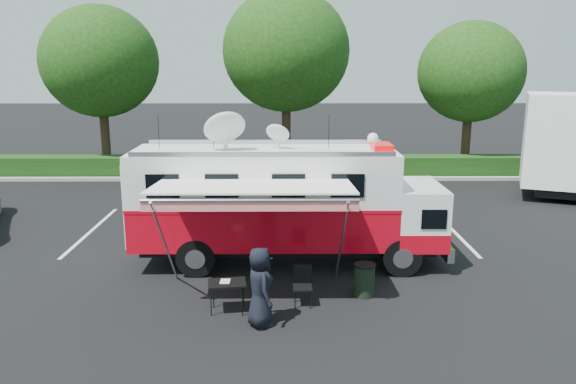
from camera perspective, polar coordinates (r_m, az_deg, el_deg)
name	(u,v)px	position (r m, az deg, el deg)	size (l,w,h in m)	color
ground_plane	(288,262)	(15.82, 0.01, -7.13)	(120.00, 120.00, 0.00)	black
back_border	(310,71)	(27.77, 2.23, 12.18)	(60.00, 6.14, 8.87)	#9E998E
stall_lines	(272,230)	(18.67, -1.59, -3.92)	(24.12, 5.50, 0.01)	silver
command_truck	(285,202)	(15.30, -0.26, -1.00)	(8.48, 2.33, 4.07)	black
awning	(252,191)	(12.76, -3.65, 0.12)	(4.63, 2.41, 2.80)	white
person	(260,325)	(12.32, -2.82, -13.31)	(0.84, 0.55, 1.73)	black
folding_table	(227,284)	(12.69, -6.21, -9.28)	(0.91, 0.70, 0.71)	black
folding_chair	(302,281)	(13.08, 1.47, -9.08)	(0.44, 0.46, 0.92)	black
trash_bin	(364,280)	(13.67, 7.77, -8.83)	(0.53, 0.53, 0.79)	black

